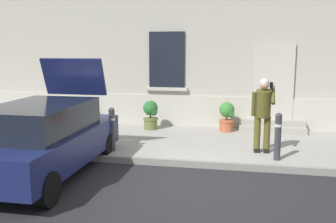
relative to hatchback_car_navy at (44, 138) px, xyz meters
name	(u,v)px	position (x,y,z in m)	size (l,w,h in m)	color
ground_plane	(189,182)	(2.90, 0.21, -0.80)	(80.00, 80.00, 0.00)	#232326
sidewalk	(204,143)	(2.90, 3.01, -0.72)	(24.00, 3.60, 0.15)	#99968E
curb_edge	(195,164)	(2.90, 1.15, -0.72)	(24.00, 0.12, 0.15)	gray
building_facade	(214,10)	(2.91, 5.49, 2.93)	(24.00, 1.52, 7.50)	#B2AD9E
entrance_stoop	(272,126)	(4.74, 4.54, -0.52)	(1.89, 0.64, 0.32)	#9E998E
hatchback_car_navy	(44,138)	(0.00, 0.00, 0.00)	(1.80, 4.07, 2.34)	#161E4C
bollard_near_person	(278,135)	(4.65, 1.56, -0.09)	(0.15, 0.15, 1.04)	#333338
bollard_far_left	(112,128)	(0.87, 1.56, -0.09)	(0.15, 0.15, 1.04)	#333338
person_on_phone	(263,111)	(4.34, 2.07, 0.35)	(0.51, 0.50, 1.74)	#514C1E
planter_charcoal	(84,110)	(-1.05, 4.37, -0.19)	(0.44, 0.44, 0.86)	#2D2D30
planter_olive	(151,114)	(1.19, 4.08, -0.19)	(0.44, 0.44, 0.86)	#606B38
planter_terracotta	(227,116)	(3.44, 4.23, -0.19)	(0.44, 0.44, 0.86)	#B25B38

